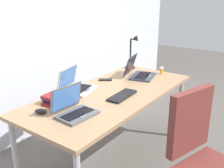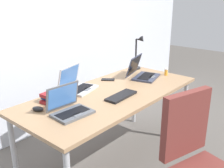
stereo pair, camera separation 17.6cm
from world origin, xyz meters
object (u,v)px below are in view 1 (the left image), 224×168
object	(u,v)px
external_keyboard	(122,96)
laptop_near_lamp	(76,86)
desk_lamp	(133,52)
pill_bottle	(162,71)
laptop_near_mouse	(74,109)
computer_mouse	(41,111)
cell_phone	(105,80)
laptop_front_left	(139,73)
book_stack	(55,98)

from	to	relation	value
external_keyboard	laptop_near_lamp	bearing A→B (deg)	102.73
desk_lamp	external_keyboard	distance (m)	0.95
desk_lamp	pill_bottle	world-z (taller)	desk_lamp
laptop_near_mouse	laptop_near_lamp	distance (m)	0.52
desk_lamp	computer_mouse	bearing A→B (deg)	-176.05
laptop_near_lamp	cell_phone	bearing A→B (deg)	-4.11
desk_lamp	computer_mouse	world-z (taller)	desk_lamp
desk_lamp	laptop_front_left	size ratio (longest dim) A/B	1.05
laptop_near_mouse	book_stack	size ratio (longest dim) A/B	1.38
pill_bottle	book_stack	xyz separation A→B (m)	(-1.27, 0.35, -0.00)
laptop_near_lamp	cell_phone	xyz separation A→B (m)	(0.40, -0.03, -0.04)
computer_mouse	desk_lamp	bearing A→B (deg)	-17.36
computer_mouse	pill_bottle	xyz separation A→B (m)	(1.47, -0.29, 0.02)
computer_mouse	cell_phone	distance (m)	0.93
computer_mouse	laptop_near_lamp	bearing A→B (deg)	-8.30
external_keyboard	pill_bottle	bearing A→B (deg)	-1.33
laptop_front_left	cell_phone	size ratio (longest dim) A/B	2.81
desk_lamp	cell_phone	xyz separation A→B (m)	(-0.56, -0.01, -0.19)
desk_lamp	laptop_front_left	distance (m)	0.37
laptop_near_mouse	book_stack	distance (m)	0.30
laptop_front_left	laptop_near_mouse	size ratio (longest dim) A/B	1.26
desk_lamp	laptop_near_mouse	bearing A→B (deg)	-166.47
laptop_near_lamp	book_stack	size ratio (longest dim) A/B	1.67
laptop_near_mouse	cell_phone	xyz separation A→B (m)	(0.80, 0.31, -0.04)
laptop_front_left	book_stack	world-z (taller)	laptop_front_left
cell_phone	desk_lamp	bearing A→B (deg)	-34.38
laptop_front_left	computer_mouse	bearing A→B (deg)	174.03
laptop_near_lamp	external_keyboard	world-z (taller)	laptop_near_lamp
laptop_near_mouse	cell_phone	bearing A→B (deg)	21.55
laptop_near_lamp	external_keyboard	size ratio (longest dim) A/B	1.11
desk_lamp	laptop_near_lamp	size ratio (longest dim) A/B	1.10
pill_bottle	laptop_front_left	bearing A→B (deg)	146.83
desk_lamp	laptop_front_left	xyz separation A→B (m)	(-0.25, -0.23, -0.15)
laptop_near_mouse	pill_bottle	world-z (taller)	laptop_near_mouse
desk_lamp	pill_bottle	xyz separation A→B (m)	(-0.01, -0.39, -0.16)
external_keyboard	pill_bottle	xyz separation A→B (m)	(0.83, 0.03, 0.03)
laptop_near_mouse	computer_mouse	size ratio (longest dim) A/B	3.15
pill_bottle	cell_phone	bearing A→B (deg)	145.57
computer_mouse	book_stack	size ratio (longest dim) A/B	0.44
laptop_near_mouse	computer_mouse	bearing A→B (deg)	120.25
pill_bottle	laptop_near_mouse	bearing A→B (deg)	177.36
laptop_front_left	cell_phone	bearing A→B (deg)	144.63
laptop_near_mouse	external_keyboard	world-z (taller)	laptop_near_mouse
desk_lamp	cell_phone	world-z (taller)	desk_lamp
external_keyboard	pill_bottle	size ratio (longest dim) A/B	4.18
laptop_front_left	computer_mouse	xyz separation A→B (m)	(-1.24, 0.13, -0.03)
laptop_front_left	laptop_near_lamp	bearing A→B (deg)	160.77
laptop_near_lamp	computer_mouse	xyz separation A→B (m)	(-0.52, -0.12, -0.03)
laptop_front_left	pill_bottle	xyz separation A→B (m)	(0.24, -0.16, -0.01)
external_keyboard	book_stack	bearing A→B (deg)	136.21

